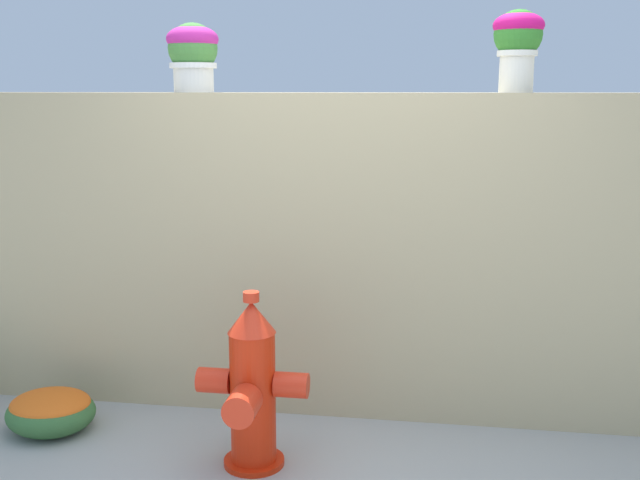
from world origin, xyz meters
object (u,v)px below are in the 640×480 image
at_px(potted_plant_1, 193,52).
at_px(flower_bush_left, 51,410).
at_px(fire_hydrant, 252,388).
at_px(potted_plant_2, 518,40).

bearing_deg(potted_plant_1, flower_bush_left, -136.91).
distance_m(potted_plant_1, flower_bush_left, 2.23).
bearing_deg(flower_bush_left, fire_hydrant, -10.02).
xyz_separation_m(potted_plant_2, fire_hydrant, (-1.32, -0.86, -1.76)).
relative_size(potted_plant_1, potted_plant_2, 0.90).
distance_m(fire_hydrant, flower_bush_left, 1.29).
bearing_deg(fire_hydrant, potted_plant_2, 33.15).
height_order(potted_plant_1, flower_bush_left, potted_plant_1).
bearing_deg(potted_plant_1, fire_hydrant, -58.14).
bearing_deg(flower_bush_left, potted_plant_2, 14.09).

